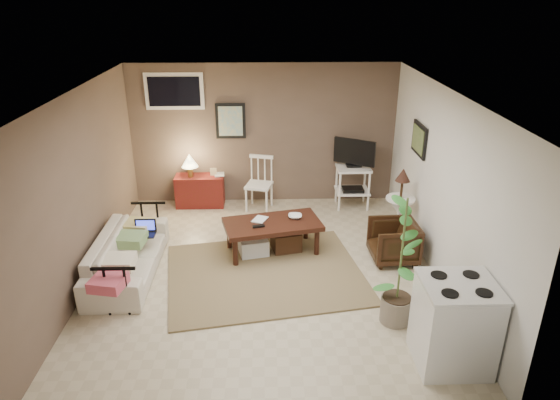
{
  "coord_description": "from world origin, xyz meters",
  "views": [
    {
      "loc": [
        0.04,
        -5.76,
        3.51
      ],
      "look_at": [
        0.22,
        0.35,
        0.9
      ],
      "focal_mm": 32.0,
      "sensor_mm": 36.0,
      "label": 1
    }
  ],
  "objects_px": {
    "spindle_chair": "(259,185)",
    "stove": "(454,324)",
    "coffee_table": "(272,235)",
    "armchair": "(394,240)",
    "sofa": "(127,249)",
    "potted_plant": "(401,258)",
    "red_console": "(199,188)",
    "side_table": "(401,197)",
    "tv_stand": "(353,172)"
  },
  "relations": [
    {
      "from": "sofa",
      "to": "tv_stand",
      "type": "xyz_separation_m",
      "value": [
        3.31,
        2.11,
        0.27
      ]
    },
    {
      "from": "armchair",
      "to": "potted_plant",
      "type": "height_order",
      "value": "potted_plant"
    },
    {
      "from": "sofa",
      "to": "tv_stand",
      "type": "relative_size",
      "value": 1.57
    },
    {
      "from": "sofa",
      "to": "spindle_chair",
      "type": "bearing_deg",
      "value": -39.63
    },
    {
      "from": "side_table",
      "to": "potted_plant",
      "type": "height_order",
      "value": "potted_plant"
    },
    {
      "from": "coffee_table",
      "to": "potted_plant",
      "type": "xyz_separation_m",
      "value": [
        1.38,
        -1.64,
        0.54
      ]
    },
    {
      "from": "tv_stand",
      "to": "side_table",
      "type": "distance_m",
      "value": 1.35
    },
    {
      "from": "sofa",
      "to": "red_console",
      "type": "height_order",
      "value": "red_console"
    },
    {
      "from": "spindle_chair",
      "to": "stove",
      "type": "relative_size",
      "value": 0.98
    },
    {
      "from": "coffee_table",
      "to": "stove",
      "type": "xyz_separation_m",
      "value": [
        1.77,
        -2.33,
        0.18
      ]
    },
    {
      "from": "coffee_table",
      "to": "armchair",
      "type": "xyz_separation_m",
      "value": [
        1.68,
        -0.26,
        0.03
      ]
    },
    {
      "from": "tv_stand",
      "to": "armchair",
      "type": "relative_size",
      "value": 1.91
    },
    {
      "from": "coffee_table",
      "to": "armchair",
      "type": "bearing_deg",
      "value": -8.89
    },
    {
      "from": "coffee_table",
      "to": "red_console",
      "type": "bearing_deg",
      "value": 125.67
    },
    {
      "from": "tv_stand",
      "to": "side_table",
      "type": "height_order",
      "value": "tv_stand"
    },
    {
      "from": "stove",
      "to": "coffee_table",
      "type": "bearing_deg",
      "value": 127.13
    },
    {
      "from": "sofa",
      "to": "side_table",
      "type": "relative_size",
      "value": 1.66
    },
    {
      "from": "spindle_chair",
      "to": "stove",
      "type": "height_order",
      "value": "stove"
    },
    {
      "from": "potted_plant",
      "to": "armchair",
      "type": "bearing_deg",
      "value": 77.98
    },
    {
      "from": "coffee_table",
      "to": "red_console",
      "type": "relative_size",
      "value": 1.54
    },
    {
      "from": "coffee_table",
      "to": "side_table",
      "type": "bearing_deg",
      "value": 10.12
    },
    {
      "from": "red_console",
      "to": "stove",
      "type": "bearing_deg",
      "value": -53.48
    },
    {
      "from": "sofa",
      "to": "armchair",
      "type": "distance_m",
      "value": 3.59
    },
    {
      "from": "spindle_chair",
      "to": "potted_plant",
      "type": "height_order",
      "value": "potted_plant"
    },
    {
      "from": "sofa",
      "to": "side_table",
      "type": "distance_m",
      "value": 3.91
    },
    {
      "from": "potted_plant",
      "to": "sofa",
      "type": "bearing_deg",
      "value": 160.99
    },
    {
      "from": "tv_stand",
      "to": "potted_plant",
      "type": "relative_size",
      "value": 0.78
    },
    {
      "from": "armchair",
      "to": "potted_plant",
      "type": "relative_size",
      "value": 0.41
    },
    {
      "from": "coffee_table",
      "to": "tv_stand",
      "type": "distance_m",
      "value": 2.16
    },
    {
      "from": "red_console",
      "to": "side_table",
      "type": "xyz_separation_m",
      "value": [
        3.12,
        -1.38,
        0.38
      ]
    },
    {
      "from": "tv_stand",
      "to": "potted_plant",
      "type": "height_order",
      "value": "potted_plant"
    },
    {
      "from": "sofa",
      "to": "red_console",
      "type": "bearing_deg",
      "value": -16.87
    },
    {
      "from": "sofa",
      "to": "potted_plant",
      "type": "relative_size",
      "value": 1.22
    },
    {
      "from": "red_console",
      "to": "tv_stand",
      "type": "bearing_deg",
      "value": -2.48
    },
    {
      "from": "side_table",
      "to": "armchair",
      "type": "distance_m",
      "value": 0.75
    },
    {
      "from": "coffee_table",
      "to": "sofa",
      "type": "xyz_separation_m",
      "value": [
        -1.91,
        -0.51,
        0.09
      ]
    },
    {
      "from": "sofa",
      "to": "potted_plant",
      "type": "xyz_separation_m",
      "value": [
        3.29,
        -1.13,
        0.45
      ]
    },
    {
      "from": "sofa",
      "to": "spindle_chair",
      "type": "distance_m",
      "value": 2.69
    },
    {
      "from": "coffee_table",
      "to": "spindle_chair",
      "type": "bearing_deg",
      "value": 96.99
    },
    {
      "from": "coffee_table",
      "to": "stove",
      "type": "relative_size",
      "value": 1.56
    },
    {
      "from": "sofa",
      "to": "stove",
      "type": "distance_m",
      "value": 4.1
    },
    {
      "from": "armchair",
      "to": "stove",
      "type": "relative_size",
      "value": 0.67
    },
    {
      "from": "sofa",
      "to": "armchair",
      "type": "height_order",
      "value": "sofa"
    },
    {
      "from": "red_console",
      "to": "stove",
      "type": "xyz_separation_m",
      "value": [
        3.0,
        -4.05,
        0.14
      ]
    },
    {
      "from": "coffee_table",
      "to": "potted_plant",
      "type": "relative_size",
      "value": 0.94
    },
    {
      "from": "red_console",
      "to": "potted_plant",
      "type": "xyz_separation_m",
      "value": [
        2.61,
        -3.36,
        0.5
      ]
    },
    {
      "from": "tv_stand",
      "to": "potted_plant",
      "type": "bearing_deg",
      "value": -90.45
    },
    {
      "from": "coffee_table",
      "to": "potted_plant",
      "type": "bearing_deg",
      "value": -49.95
    },
    {
      "from": "coffee_table",
      "to": "side_table",
      "type": "distance_m",
      "value": 1.97
    },
    {
      "from": "armchair",
      "to": "red_console",
      "type": "bearing_deg",
      "value": -126.77
    }
  ]
}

